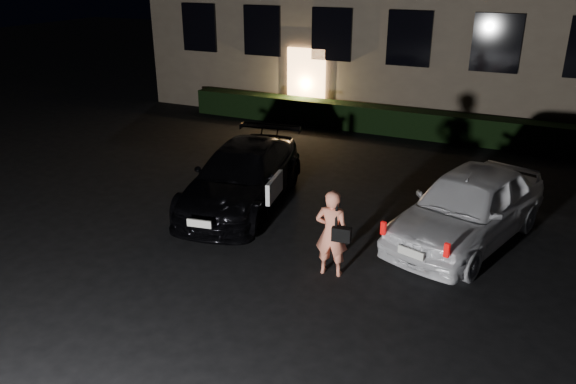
% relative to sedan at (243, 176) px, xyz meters
% --- Properties ---
extents(ground, '(80.00, 80.00, 0.00)m').
position_rel_sedan_xyz_m(ground, '(1.82, -3.36, -0.68)').
color(ground, black).
rests_on(ground, ground).
extents(hedge, '(15.00, 0.70, 0.85)m').
position_rel_sedan_xyz_m(hedge, '(1.82, 7.14, -0.26)').
color(hedge, black).
rests_on(hedge, ground).
extents(sedan, '(2.65, 4.94, 1.36)m').
position_rel_sedan_xyz_m(sedan, '(0.00, 0.00, 0.00)').
color(sedan, black).
rests_on(sedan, ground).
extents(hatch, '(2.97, 4.68, 1.48)m').
position_rel_sedan_xyz_m(hatch, '(4.95, 0.25, 0.06)').
color(hatch, white).
rests_on(hatch, ground).
extents(man, '(0.70, 0.45, 1.61)m').
position_rel_sedan_xyz_m(man, '(2.98, -2.12, 0.13)').
color(man, '#FF8C69').
rests_on(man, ground).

